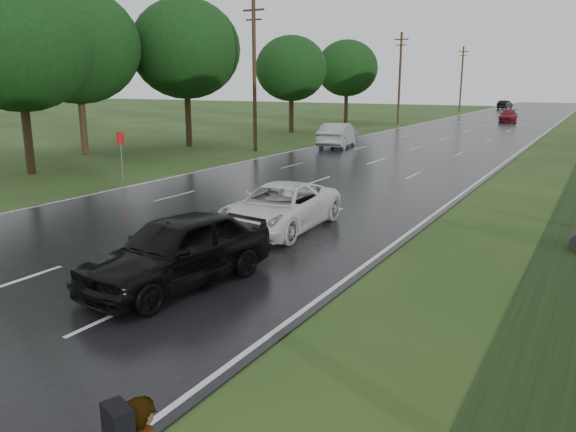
{
  "coord_description": "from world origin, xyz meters",
  "views": [
    {
      "loc": [
        11.82,
        -7.52,
        4.65
      ],
      "look_at": [
        4.92,
        4.64,
        1.3
      ],
      "focal_mm": 35.0,
      "sensor_mm": 36.0,
      "label": 1
    }
  ],
  "objects_px": {
    "road_sign": "(121,146)",
    "white_pickup": "(280,207)",
    "silver_sedan": "(338,135)",
    "dark_sedan": "(178,250)"
  },
  "relations": [
    {
      "from": "white_pickup",
      "to": "silver_sedan",
      "type": "bearing_deg",
      "value": 107.1
    },
    {
      "from": "road_sign",
      "to": "silver_sedan",
      "type": "xyz_separation_m",
      "value": [
        3.36,
        17.78,
        -0.74
      ]
    },
    {
      "from": "dark_sedan",
      "to": "silver_sedan",
      "type": "distance_m",
      "value": 29.09
    },
    {
      "from": "road_sign",
      "to": "silver_sedan",
      "type": "height_order",
      "value": "road_sign"
    },
    {
      "from": "road_sign",
      "to": "white_pickup",
      "type": "relative_size",
      "value": 0.44
    },
    {
      "from": "silver_sedan",
      "to": "white_pickup",
      "type": "bearing_deg",
      "value": 100.48
    },
    {
      "from": "road_sign",
      "to": "white_pickup",
      "type": "xyz_separation_m",
      "value": [
        11.5,
        -4.51,
        -0.88
      ]
    },
    {
      "from": "road_sign",
      "to": "silver_sedan",
      "type": "distance_m",
      "value": 18.11
    },
    {
      "from": "road_sign",
      "to": "white_pickup",
      "type": "height_order",
      "value": "road_sign"
    },
    {
      "from": "white_pickup",
      "to": "silver_sedan",
      "type": "xyz_separation_m",
      "value": [
        -8.14,
        22.29,
        0.14
      ]
    }
  ]
}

